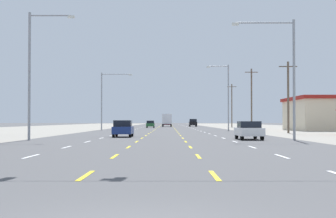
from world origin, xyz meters
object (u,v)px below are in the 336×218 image
object	(u,v)px
hatchback_inner_left_near	(121,129)
box_truck_center_turn_midfar	(165,120)
hatchback_inner_left_mid	(148,124)
sedan_far_right_nearest	(246,130)
streetlight_right_row_0	(284,69)
streetlight_left_row_0	(31,67)
streetlight_right_row_1	(224,93)
suv_far_right_far	(190,123)
streetlight_left_row_1	(103,96)

from	to	relation	value
hatchback_inner_left_near	box_truck_center_turn_midfar	bearing A→B (deg)	87.31
hatchback_inner_left_mid	sedan_far_right_nearest	bearing A→B (deg)	-81.57
streetlight_right_row_0	hatchback_inner_left_near	bearing A→B (deg)	148.83
hatchback_inner_left_mid	streetlight_left_row_0	size ratio (longest dim) A/B	0.40
streetlight_left_row_0	streetlight_right_row_1	world-z (taller)	streetlight_right_row_1
suv_far_right_far	streetlight_left_row_1	bearing A→B (deg)	-107.95
streetlight_right_row_0	streetlight_right_row_1	bearing A→B (deg)	89.68
box_truck_center_turn_midfar	streetlight_right_row_1	world-z (taller)	streetlight_right_row_1
hatchback_inner_left_near	streetlight_left_row_0	xyz separation A→B (m)	(-6.17, -8.02, 4.84)
hatchback_inner_left_near	hatchback_inner_left_mid	distance (m)	62.64
box_truck_center_turn_midfar	streetlight_left_row_1	distance (m)	48.96
hatchback_inner_left_near	hatchback_inner_left_mid	world-z (taller)	same
hatchback_inner_left_mid	box_truck_center_turn_midfar	distance (m)	20.08
sedan_far_right_nearest	streetlight_left_row_1	bearing A→B (deg)	111.98
streetlight_left_row_0	streetlight_left_row_1	size ratio (longest dim) A/B	1.07
hatchback_inner_left_mid	streetlight_right_row_1	bearing A→B (deg)	-64.96
hatchback_inner_left_near	suv_far_right_far	distance (m)	86.26
sedan_far_right_nearest	streetlight_right_row_0	distance (m)	5.67
hatchback_inner_left_near	streetlight_right_row_1	bearing A→B (deg)	68.66
box_truck_center_turn_midfar	streetlight_left_row_0	xyz separation A→B (m)	(-10.04, -90.40, 3.79)
suv_far_right_far	streetlight_right_row_0	size ratio (longest dim) A/B	0.53
hatchback_inner_left_near	streetlight_right_row_0	world-z (taller)	streetlight_right_row_0
streetlight_left_row_1	suv_far_right_far	bearing A→B (deg)	72.05
hatchback_inner_left_near	sedan_far_right_nearest	bearing A→B (deg)	-31.01
suv_far_right_far	streetlight_right_row_1	xyz separation A→B (m)	(2.87, -51.06, 4.93)
hatchback_inner_left_mid	box_truck_center_turn_midfar	size ratio (longest dim) A/B	0.54
streetlight_left_row_0	streetlight_right_row_1	bearing A→B (deg)	65.20
streetlight_left_row_1	hatchback_inner_left_near	bearing A→B (deg)	-80.28
sedan_far_right_nearest	streetlight_left_row_0	bearing A→B (deg)	-174.37
sedan_far_right_nearest	suv_far_right_far	size ratio (longest dim) A/B	0.92
hatchback_inner_left_mid	streetlight_right_row_1	xyz separation A→B (m)	(13.13, -28.10, 5.18)
sedan_far_right_nearest	box_truck_center_turn_midfar	distance (m)	89.00
streetlight_right_row_0	hatchback_inner_left_mid	bearing A→B (deg)	100.34
sedan_far_right_nearest	box_truck_center_turn_midfar	size ratio (longest dim) A/B	0.62
hatchback_inner_left_mid	streetlight_right_row_1	world-z (taller)	streetlight_right_row_1
hatchback_inner_left_mid	streetlight_right_row_0	size ratio (longest dim) A/B	0.42
sedan_far_right_nearest	box_truck_center_turn_midfar	xyz separation A→B (m)	(-6.72, 88.74, 1.08)
sedan_far_right_nearest	streetlight_left_row_1	xyz separation A→B (m)	(-16.51, 40.91, 4.71)
streetlight_left_row_1	streetlight_left_row_0	bearing A→B (deg)	-90.34
hatchback_inner_left_near	streetlight_right_row_1	size ratio (longest dim) A/B	0.37
suv_far_right_far	box_truck_center_turn_midfar	bearing A→B (deg)	-154.47
hatchback_inner_left_near	streetlight_left_row_0	size ratio (longest dim) A/B	0.40
sedan_far_right_nearest	hatchback_inner_left_mid	distance (m)	69.76
sedan_far_right_nearest	streetlight_left_row_1	world-z (taller)	streetlight_left_row_1
box_truck_center_turn_midfar	streetlight_right_row_0	xyz separation A→B (m)	(9.38, -90.40, 3.65)
streetlight_left_row_0	streetlight_right_row_1	xyz separation A→B (m)	(19.66, 42.56, 0.33)
streetlight_right_row_1	suv_far_right_far	bearing A→B (deg)	93.22
hatchback_inner_left_mid	suv_far_right_far	xyz separation A→B (m)	(10.25, 22.96, 0.24)
streetlight_left_row_0	streetlight_right_row_0	xyz separation A→B (m)	(19.42, 0.00, -0.14)
streetlight_right_row_1	box_truck_center_turn_midfar	bearing A→B (deg)	101.37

